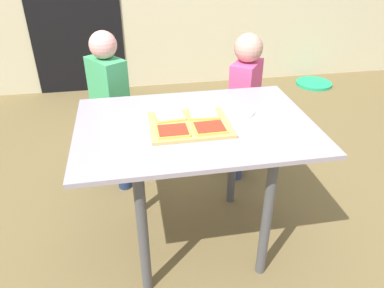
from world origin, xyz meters
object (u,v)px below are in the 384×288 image
object	(u,v)px
pizza_slice_far_left	(170,116)
child_left	(110,104)
cutting_board	(190,125)
garden_hose_coil	(314,83)
pizza_slice_near_right	(210,128)
pizza_slice_far_right	(203,114)
plate_white_left	(139,122)
plate_white_right	(234,111)
pizza_slice_near_left	(173,131)
child_right	(244,98)
dining_table	(195,144)

from	to	relation	value
pizza_slice_far_left	child_left	xyz separation A→B (m)	(-0.30, 0.56, -0.16)
cutting_board	garden_hose_coil	size ratio (longest dim) A/B	0.96
cutting_board	pizza_slice_near_right	distance (m)	0.11
pizza_slice_far_right	plate_white_left	size ratio (longest dim) A/B	0.73
pizza_slice_far_left	pizza_slice_near_right	xyz separation A→B (m)	(0.16, -0.15, 0.00)
garden_hose_coil	pizza_slice_far_right	bearing A→B (deg)	-129.99
pizza_slice_near_right	plate_white_right	xyz separation A→B (m)	(0.17, 0.19, -0.02)
pizza_slice_near_left	pizza_slice_near_right	xyz separation A→B (m)	(0.17, 0.00, 0.00)
pizza_slice_near_right	child_right	distance (m)	0.81
plate_white_right	garden_hose_coil	xyz separation A→B (m)	(1.53, 1.98, -0.72)
plate_white_left	child_right	size ratio (longest dim) A/B	0.21
plate_white_left	child_left	world-z (taller)	child_left
pizza_slice_far_left	plate_white_right	size ratio (longest dim) A/B	0.74
garden_hose_coil	pizza_slice_near_right	bearing A→B (deg)	-128.08
cutting_board	pizza_slice_near_left	distance (m)	0.11
child_left	plate_white_right	bearing A→B (deg)	-39.87
pizza_slice_far_right	garden_hose_coil	distance (m)	2.74
child_left	child_right	bearing A→B (deg)	-1.73
child_right	garden_hose_coil	xyz separation A→B (m)	(1.31, 1.48, -0.56)
pizza_slice_near_right	plate_white_right	world-z (taller)	pizza_slice_near_right
pizza_slice_far_left	child_left	world-z (taller)	child_left
plate_white_right	plate_white_left	xyz separation A→B (m)	(-0.47, -0.04, 0.00)
dining_table	pizza_slice_far_left	distance (m)	0.18
garden_hose_coil	plate_white_right	bearing A→B (deg)	-127.71
plate_white_right	cutting_board	bearing A→B (deg)	-155.15
pizza_slice_near_left	dining_table	bearing A→B (deg)	38.38
pizza_slice_far_right	garden_hose_coil	xyz separation A→B (m)	(1.70, 2.02, -0.74)
plate_white_right	garden_hose_coil	bearing A→B (deg)	52.29
dining_table	pizza_slice_near_left	size ratio (longest dim) A/B	7.78
child_right	pizza_slice_near_left	bearing A→B (deg)	-129.02
pizza_slice_near_right	child_right	size ratio (longest dim) A/B	0.15
dining_table	pizza_slice_far_left	world-z (taller)	pizza_slice_far_left
dining_table	child_left	world-z (taller)	child_left
dining_table	plate_white_right	xyz separation A→B (m)	(0.21, 0.09, 0.11)
cutting_board	pizza_slice_near_right	size ratio (longest dim) A/B	2.57
pizza_slice_far_right	child_right	bearing A→B (deg)	54.32
pizza_slice_far_right	garden_hose_coil	size ratio (longest dim) A/B	0.39
pizza_slice_far_left	cutting_board	bearing A→B (deg)	-43.36
plate_white_right	garden_hose_coil	world-z (taller)	plate_white_right
pizza_slice_near_right	plate_white_left	bearing A→B (deg)	155.18
dining_table	pizza_slice_near_left	distance (m)	0.20
child_left	garden_hose_coil	world-z (taller)	child_left
pizza_slice_near_right	plate_white_right	size ratio (longest dim) A/B	0.71
pizza_slice_far_right	child_right	distance (m)	0.69
cutting_board	child_right	size ratio (longest dim) A/B	0.38
pizza_slice_far_right	pizza_slice_near_right	distance (m)	0.14
pizza_slice_far_right	pizza_slice_near_left	distance (m)	0.22
dining_table	garden_hose_coil	size ratio (longest dim) A/B	2.86
cutting_board	child_right	distance (m)	0.79
dining_table	pizza_slice_near_left	bearing A→B (deg)	-141.62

